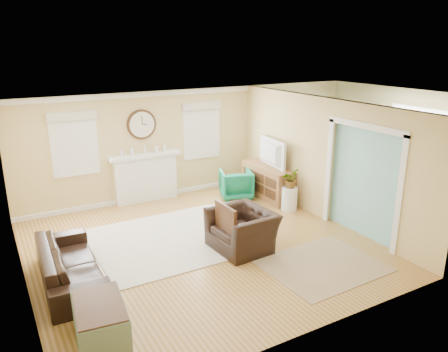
{
  "coord_description": "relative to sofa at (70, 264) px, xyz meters",
  "views": [
    {
      "loc": [
        -4.77,
        -6.74,
        3.69
      ],
      "look_at": [
        -0.8,
        0.3,
        1.2
      ],
      "focal_mm": 35.0,
      "sensor_mm": 36.0,
      "label": 1
    }
  ],
  "objects": [
    {
      "name": "tv",
      "position": [
        5.02,
        1.76,
        0.82
      ],
      "size": [
        0.28,
        1.17,
        0.67
      ],
      "primitive_type": "imported",
      "rotation": [
        0.0,
        0.0,
        1.46
      ],
      "color": "black",
      "rests_on": "credenza"
    },
    {
      "name": "floor",
      "position": [
        3.85,
        0.14,
        -0.32
      ],
      "size": [
        9.0,
        9.0,
        0.0
      ],
      "primitive_type": "plane",
      "color": "olive",
      "rests_on": "ground"
    },
    {
      "name": "garden_stool",
      "position": [
        4.99,
        0.82,
        -0.05
      ],
      "size": [
        0.36,
        0.36,
        0.53
      ],
      "primitive_type": "cylinder",
      "color": "white",
      "rests_on": "floor"
    },
    {
      "name": "green_chair",
      "position": [
        4.35,
        2.12,
        0.03
      ],
      "size": [
        0.95,
        0.96,
        0.69
      ],
      "primitive_type": "imported",
      "rotation": [
        0.0,
        0.0,
        2.8
      ],
      "color": "#0A7760",
      "rests_on": "floor"
    },
    {
      "name": "trunk",
      "position": [
        0.04,
        -1.73,
        -0.03
      ],
      "size": [
        0.71,
        1.06,
        0.57
      ],
      "color": "#5F705D",
      "rests_on": "floor"
    },
    {
      "name": "wall_left",
      "position": [
        -0.65,
        0.14,
        0.98
      ],
      "size": [
        0.02,
        6.0,
        2.6
      ],
      "primitive_type": "cube",
      "color": "#D0BA75",
      "rests_on": "ground"
    },
    {
      "name": "pendant",
      "position": [
        6.85,
        0.14,
        1.88
      ],
      "size": [
        0.3,
        0.3,
        0.55
      ],
      "color": "gold",
      "rests_on": "ceiling"
    },
    {
      "name": "potted_plant",
      "position": [
        4.99,
        0.82,
        0.42
      ],
      "size": [
        0.51,
        0.5,
        0.43
      ],
      "primitive_type": "imported",
      "rotation": [
        0.0,
        0.0,
        0.67
      ],
      "color": "#337F33",
      "rests_on": "garden_stool"
    },
    {
      "name": "rug_grey",
      "position": [
        7.15,
        -0.04,
        -0.31
      ],
      "size": [
        2.18,
        2.72,
        0.01
      ],
      "primitive_type": "cube",
      "color": "slate",
      "rests_on": "floor"
    },
    {
      "name": "dining_chair_n",
      "position": [
        7.06,
        0.99,
        0.22
      ],
      "size": [
        0.42,
        0.42,
        0.91
      ],
      "color": "slate",
      "rests_on": "floor"
    },
    {
      "name": "rug_cream",
      "position": [
        2.04,
        0.67,
        -0.31
      ],
      "size": [
        3.04,
        2.64,
        0.02
      ],
      "primitive_type": "cube",
      "rotation": [
        0.0,
        0.0,
        0.01
      ],
      "color": "beige",
      "rests_on": "floor"
    },
    {
      "name": "sofa",
      "position": [
        0.0,
        0.0,
        0.0
      ],
      "size": [
        0.94,
        2.21,
        0.64
      ],
      "primitive_type": "imported",
      "rotation": [
        0.0,
        0.0,
        1.53
      ],
      "color": "black",
      "rests_on": "floor"
    },
    {
      "name": "rug_jute",
      "position": [
        3.87,
        -1.58,
        -0.31
      ],
      "size": [
        2.0,
        1.65,
        0.01
      ],
      "primitive_type": "cube",
      "rotation": [
        0.0,
        0.0,
        0.03
      ],
      "color": "tan",
      "rests_on": "floor"
    },
    {
      "name": "ceiling",
      "position": [
        3.85,
        0.14,
        2.28
      ],
      "size": [
        9.0,
        6.0,
        0.02
      ],
      "primitive_type": "cube",
      "color": "white",
      "rests_on": "wall_back"
    },
    {
      "name": "dining_chair_s",
      "position": [
        7.16,
        -1.22,
        0.25
      ],
      "size": [
        0.54,
        0.54,
        0.97
      ],
      "color": "slate",
      "rests_on": "floor"
    },
    {
      "name": "wall_back",
      "position": [
        3.85,
        3.14,
        0.98
      ],
      "size": [
        9.0,
        0.02,
        2.6
      ],
      "primitive_type": "cube",
      "color": "#D0BA75",
      "rests_on": "ground"
    },
    {
      "name": "wall_right",
      "position": [
        8.35,
        0.14,
        0.98
      ],
      "size": [
        0.02,
        6.0,
        2.6
      ],
      "primitive_type": "cube",
      "color": "#D0BA75",
      "rests_on": "ground"
    },
    {
      "name": "dining_table",
      "position": [
        7.15,
        -0.04,
        0.02
      ],
      "size": [
        1.5,
        2.13,
        0.68
      ],
      "primitive_type": "imported",
      "rotation": [
        0.0,
        0.0,
        1.34
      ],
      "color": "#4A2F1D",
      "rests_on": "floor"
    },
    {
      "name": "fireplace",
      "position": [
        2.35,
        3.02,
        0.28
      ],
      "size": [
        1.7,
        0.3,
        1.17
      ],
      "color": "white",
      "rests_on": "ground"
    },
    {
      "name": "window_right",
      "position": [
        3.9,
        3.09,
        1.34
      ],
      "size": [
        1.05,
        0.13,
        1.42
      ],
      "color": "white",
      "rests_on": "wall_back"
    },
    {
      "name": "wall_clock",
      "position": [
        2.35,
        3.1,
        1.53
      ],
      "size": [
        0.7,
        0.07,
        0.7
      ],
      "color": "#4A2F1D",
      "rests_on": "wall_back"
    },
    {
      "name": "credenza",
      "position": [
        5.04,
        1.76,
        0.08
      ],
      "size": [
        0.54,
        1.6,
        0.8
      ],
      "color": "olive",
      "rests_on": "floor"
    },
    {
      "name": "dining_chair_e",
      "position": [
        7.77,
        0.04,
        0.29
      ],
      "size": [
        0.49,
        0.49,
        1.03
      ],
      "color": "slate",
      "rests_on": "floor"
    },
    {
      "name": "wall_front",
      "position": [
        3.85,
        -2.86,
        0.98
      ],
      "size": [
        9.0,
        0.02,
        2.6
      ],
      "primitive_type": "cube",
      "color": "#D0BA75",
      "rests_on": "ground"
    },
    {
      "name": "dining_chair_w",
      "position": [
        6.56,
        -0.07,
        0.3
      ],
      "size": [
        0.54,
        0.54,
        1.04
      ],
      "color": "white",
      "rests_on": "floor"
    },
    {
      "name": "french_doors",
      "position": [
        8.31,
        0.14,
        0.78
      ],
      "size": [
        0.06,
        1.7,
        2.2
      ],
      "color": "white",
      "rests_on": "ground"
    },
    {
      "name": "partition",
      "position": [
        5.37,
        0.42,
        1.04
      ],
      "size": [
        0.17,
        6.0,
        2.6
      ],
      "color": "#D0BA75",
      "rests_on": "ground"
    },
    {
      "name": "window_left",
      "position": [
        0.8,
        3.09,
        1.34
      ],
      "size": [
        1.05,
        0.13,
        1.42
      ],
      "color": "white",
      "rests_on": "wall_back"
    },
    {
      "name": "eames_chair",
      "position": [
        3.01,
        -0.32,
        0.05
      ],
      "size": [
        1.06,
        1.2,
        0.74
      ],
      "primitive_type": "imported",
      "rotation": [
        0.0,
        0.0,
        -1.51
      ],
      "color": "black",
      "rests_on": "floor"
    }
  ]
}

